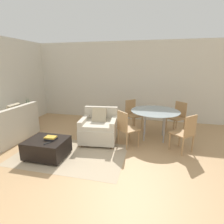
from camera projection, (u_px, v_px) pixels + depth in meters
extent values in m
plane|color=tan|center=(88.00, 187.00, 2.89)|extent=(20.00, 20.00, 0.00)
cube|color=beige|center=(126.00, 82.00, 6.27)|extent=(12.00, 0.06, 2.75)
cube|color=tan|center=(70.00, 154.00, 3.94)|extent=(2.44, 1.53, 0.00)
cube|color=beige|center=(57.00, 168.00, 3.40)|extent=(2.39, 0.05, 0.00)
cube|color=beige|center=(62.00, 163.00, 3.58)|extent=(2.39, 0.05, 0.00)
cube|color=beige|center=(66.00, 158.00, 3.76)|extent=(2.39, 0.05, 0.00)
cube|color=beige|center=(70.00, 154.00, 3.94)|extent=(2.39, 0.05, 0.00)
cube|color=beige|center=(74.00, 150.00, 4.12)|extent=(2.39, 0.05, 0.00)
cube|color=beige|center=(77.00, 147.00, 4.30)|extent=(2.39, 0.05, 0.00)
cube|color=beige|center=(80.00, 143.00, 4.48)|extent=(2.39, 0.05, 0.00)
cube|color=beige|center=(1.00, 134.00, 4.49)|extent=(0.94, 1.87, 0.45)
cube|color=beige|center=(11.00, 118.00, 4.28)|extent=(0.14, 1.87, 0.47)
cube|color=beige|center=(23.00, 112.00, 5.22)|extent=(0.86, 0.12, 0.26)
cube|color=tan|center=(13.00, 111.00, 4.74)|extent=(0.19, 0.40, 0.41)
cube|color=beige|center=(99.00, 133.00, 4.54)|extent=(0.98, 0.95, 0.38)
cube|color=beige|center=(99.00, 124.00, 4.44)|extent=(0.73, 0.81, 0.10)
cube|color=beige|center=(101.00, 114.00, 4.79)|extent=(0.90, 0.21, 0.42)
cube|color=beige|center=(84.00, 122.00, 4.51)|extent=(0.20, 0.80, 0.20)
cube|color=beige|center=(114.00, 123.00, 4.42)|extent=(0.20, 0.80, 0.20)
cylinder|color=brown|center=(82.00, 146.00, 4.30)|extent=(0.05, 0.05, 0.06)
cylinder|color=brown|center=(111.00, 147.00, 4.21)|extent=(0.05, 0.05, 0.06)
cylinder|color=brown|center=(89.00, 135.00, 4.97)|extent=(0.05, 0.05, 0.06)
cylinder|color=brown|center=(114.00, 136.00, 4.89)|extent=(0.05, 0.05, 0.06)
cube|color=tan|center=(99.00, 115.00, 4.52)|extent=(0.38, 0.24, 0.37)
cube|color=black|center=(47.00, 147.00, 3.78)|extent=(0.84, 0.68, 0.37)
cylinder|color=black|center=(24.00, 161.00, 3.64)|extent=(0.04, 0.04, 0.04)
cylinder|color=black|center=(56.00, 165.00, 3.48)|extent=(0.04, 0.04, 0.04)
cylinder|color=black|center=(41.00, 148.00, 4.19)|extent=(0.04, 0.04, 0.04)
cylinder|color=black|center=(70.00, 151.00, 4.03)|extent=(0.04, 0.04, 0.04)
cube|color=black|center=(51.00, 139.00, 3.73)|extent=(0.24, 0.19, 0.03)
cube|color=gold|center=(51.00, 137.00, 3.73)|extent=(0.23, 0.16, 0.03)
cube|color=black|center=(48.00, 143.00, 3.55)|extent=(0.11, 0.16, 0.01)
cylinder|color=maroon|center=(31.00, 121.00, 5.88)|extent=(0.37, 0.37, 0.26)
cylinder|color=black|center=(31.00, 117.00, 5.85)|extent=(0.34, 0.34, 0.02)
cone|color=#387A42|center=(31.00, 110.00, 5.76)|extent=(0.05, 0.09, 0.49)
cone|color=#387A42|center=(33.00, 110.00, 5.82)|extent=(0.06, 0.07, 0.47)
cone|color=#387A42|center=(31.00, 110.00, 5.84)|extent=(0.12, 0.05, 0.47)
cone|color=#387A42|center=(29.00, 108.00, 5.83)|extent=(0.11, 0.12, 0.59)
cone|color=#387A42|center=(29.00, 107.00, 5.76)|extent=(0.05, 0.07, 0.68)
cone|color=#387A42|center=(27.00, 107.00, 5.72)|extent=(0.13, 0.12, 0.70)
cone|color=#387A42|center=(29.00, 109.00, 5.73)|extent=(0.11, 0.05, 0.61)
cone|color=#387A42|center=(30.00, 108.00, 5.73)|extent=(0.09, 0.09, 0.65)
cylinder|color=#99A8AD|center=(155.00, 111.00, 4.62)|extent=(1.28, 1.28, 0.01)
cylinder|color=#99999E|center=(144.00, 127.00, 4.55)|extent=(0.04, 0.04, 0.77)
cylinder|color=#99999E|center=(164.00, 129.00, 4.44)|extent=(0.04, 0.04, 0.77)
cylinder|color=#99999E|center=(145.00, 121.00, 5.01)|extent=(0.04, 0.04, 0.77)
cylinder|color=#99999E|center=(163.00, 123.00, 4.90)|extent=(0.04, 0.04, 0.77)
cube|color=tan|center=(129.00, 129.00, 4.27)|extent=(0.59, 0.59, 0.03)
cube|color=tan|center=(122.00, 121.00, 4.11)|extent=(0.29, 0.29, 0.45)
cylinder|color=tan|center=(139.00, 139.00, 4.27)|extent=(0.03, 0.03, 0.42)
cylinder|color=tan|center=(130.00, 134.00, 4.57)|extent=(0.03, 0.03, 0.42)
cylinder|color=tan|center=(127.00, 142.00, 4.09)|extent=(0.03, 0.03, 0.42)
cylinder|color=tan|center=(118.00, 137.00, 4.38)|extent=(0.03, 0.03, 0.42)
cube|color=tan|center=(182.00, 133.00, 4.00)|extent=(0.59, 0.59, 0.03)
cube|color=tan|center=(191.00, 126.00, 3.78)|extent=(0.29, 0.29, 0.45)
cylinder|color=tan|center=(179.00, 138.00, 4.30)|extent=(0.03, 0.03, 0.42)
cylinder|color=tan|center=(169.00, 141.00, 4.11)|extent=(0.03, 0.03, 0.42)
cylinder|color=tan|center=(193.00, 143.00, 4.00)|extent=(0.03, 0.03, 0.42)
cylinder|color=tan|center=(183.00, 147.00, 3.82)|extent=(0.03, 0.03, 0.42)
cube|color=tan|center=(134.00, 115.00, 5.43)|extent=(0.59, 0.59, 0.03)
cube|color=tan|center=(130.00, 107.00, 5.52)|extent=(0.29, 0.29, 0.45)
cylinder|color=tan|center=(133.00, 125.00, 5.25)|extent=(0.03, 0.03, 0.42)
cylinder|color=tan|center=(142.00, 123.00, 5.43)|extent=(0.03, 0.03, 0.42)
cylinder|color=tan|center=(126.00, 122.00, 5.54)|extent=(0.03, 0.03, 0.42)
cylinder|color=tan|center=(135.00, 120.00, 5.72)|extent=(0.03, 0.03, 0.42)
cube|color=tan|center=(176.00, 118.00, 5.16)|extent=(0.59, 0.59, 0.03)
cube|color=tan|center=(181.00, 109.00, 5.19)|extent=(0.29, 0.29, 0.45)
cylinder|color=tan|center=(166.00, 125.00, 5.27)|extent=(0.03, 0.03, 0.42)
cylinder|color=tan|center=(176.00, 128.00, 4.97)|extent=(0.03, 0.03, 0.42)
cylinder|color=tan|center=(174.00, 123.00, 5.45)|extent=(0.03, 0.03, 0.42)
cylinder|color=tan|center=(184.00, 126.00, 5.16)|extent=(0.03, 0.03, 0.42)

